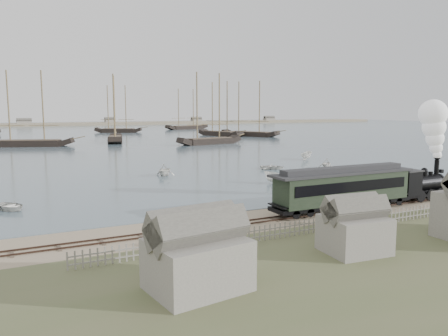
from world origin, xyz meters
name	(u,v)px	position (x,y,z in m)	size (l,w,h in m)	color
ground	(243,217)	(0.00, 0.00, 0.00)	(600.00, 600.00, 0.00)	tan
harbor_water	(56,132)	(0.00, 170.00, 0.03)	(600.00, 336.00, 0.06)	#4B5F6C
rail_track	(255,222)	(0.00, -2.00, 0.04)	(120.00, 1.80, 0.16)	#38261E
picket_fence_west	(210,249)	(-6.50, -7.00, 0.00)	(19.00, 0.10, 1.20)	slate
picket_fence_east	(409,220)	(12.50, -7.50, 0.00)	(15.00, 0.10, 1.20)	slate
shed_left	(198,289)	(-10.00, -13.00, 0.00)	(5.00, 4.00, 4.10)	slate
shed_mid	(354,252)	(2.00, -12.00, 0.00)	(4.00, 3.50, 3.60)	slate
far_spit	(43,126)	(0.00, 250.00, 0.00)	(500.00, 20.00, 1.80)	tan
locomotive	(432,156)	(22.05, -2.00, 4.78)	(8.34, 3.12, 10.40)	black
passenger_coach	(343,187)	(9.80, -2.00, 2.35)	(15.40, 2.97, 3.74)	black
beached_dinghy	(204,218)	(-3.96, -0.14, 0.38)	(3.67, 2.62, 0.76)	silver
rowboat_0	(10,206)	(-18.99, 12.26, 0.45)	(3.80, 2.71, 0.79)	silver
rowboat_1	(165,170)	(1.52, 26.72, 0.95)	(3.38, 2.92, 1.78)	silver
rowboat_2	(279,178)	(12.74, 13.55, 0.85)	(4.07, 1.53, 1.57)	silver
rowboat_3	(272,167)	(19.44, 25.66, 0.46)	(3.89, 2.78, 0.81)	silver
rowboat_4	(326,163)	(28.30, 22.88, 0.87)	(3.06, 2.64, 1.61)	silver
rowboat_5	(306,156)	(32.94, 34.54, 0.83)	(4.01, 1.51, 1.55)	silver
schooner_2	(27,108)	(-13.87, 91.86, 10.06)	(22.26, 5.14, 20.00)	black
schooner_3	(114,108)	(9.85, 97.32, 10.06)	(18.80, 4.34, 20.00)	black
schooner_4	(209,108)	(32.05, 77.96, 10.06)	(19.59, 4.52, 20.00)	black
schooner_5	(250,109)	(60.32, 104.75, 10.06)	(22.36, 5.16, 20.00)	black
schooner_8	(118,109)	(23.24, 152.22, 10.06)	(19.42, 4.48, 20.00)	black
schooner_9	(187,109)	(61.20, 169.45, 10.06)	(23.00, 5.31, 20.00)	black
schooner_10	(220,109)	(51.62, 111.46, 10.06)	(19.70, 4.55, 20.00)	black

